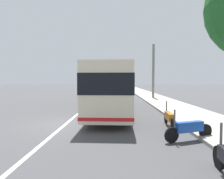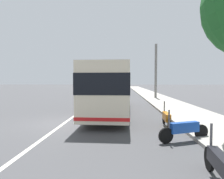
# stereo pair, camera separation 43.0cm
# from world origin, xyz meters

# --- Properties ---
(ground_plane) EXTENTS (220.00, 220.00, 0.00)m
(ground_plane) POSITION_xyz_m (0.00, 0.00, 0.00)
(ground_plane) COLOR #424244
(sidewalk_curb) EXTENTS (110.00, 3.60, 0.14)m
(sidewalk_curb) POSITION_xyz_m (10.00, -7.75, 0.07)
(sidewalk_curb) COLOR #9E998E
(sidewalk_curb) RESTS_ON ground
(lane_divider_line) EXTENTS (110.00, 0.16, 0.01)m
(lane_divider_line) POSITION_xyz_m (10.00, 0.00, 0.00)
(lane_divider_line) COLOR silver
(lane_divider_line) RESTS_ON ground
(coach_bus) EXTENTS (11.79, 2.80, 3.25)m
(coach_bus) POSITION_xyz_m (4.04, -2.38, 1.83)
(coach_bus) COLOR beige
(coach_bus) RESTS_ON ground
(motorcycle_angled) EXTENTS (2.17, 0.40, 1.25)m
(motorcycle_angled) POSITION_xyz_m (-5.86, -5.31, 0.46)
(motorcycle_angled) COLOR black
(motorcycle_angled) RESTS_ON ground
(motorcycle_far_end) EXTENTS (0.85, 2.09, 1.25)m
(motorcycle_far_end) POSITION_xyz_m (-2.80, -5.53, 0.47)
(motorcycle_far_end) COLOR black
(motorcycle_far_end) RESTS_ON ground
(motorcycle_mid_row) EXTENTS (2.07, 0.30, 1.24)m
(motorcycle_mid_row) POSITION_xyz_m (-0.62, -5.38, 0.46)
(motorcycle_mid_row) COLOR black
(motorcycle_mid_row) RESTS_ON ground
(car_far_distant) EXTENTS (4.17, 2.10, 1.59)m
(car_far_distant) POSITION_xyz_m (18.79, 1.93, 0.76)
(car_far_distant) COLOR red
(car_far_distant) RESTS_ON ground
(car_behind_bus) EXTENTS (4.56, 2.06, 1.44)m
(car_behind_bus) POSITION_xyz_m (18.61, -2.33, 0.69)
(car_behind_bus) COLOR black
(car_behind_bus) RESTS_ON ground
(car_oncoming) EXTENTS (4.28, 1.83, 1.51)m
(car_oncoming) POSITION_xyz_m (41.49, -3.12, 0.71)
(car_oncoming) COLOR gold
(car_oncoming) RESTS_ON ground
(utility_pole) EXTENTS (0.31, 0.31, 7.12)m
(utility_pole) POSITION_xyz_m (14.60, -7.55, 3.56)
(utility_pole) COLOR slate
(utility_pole) RESTS_ON ground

